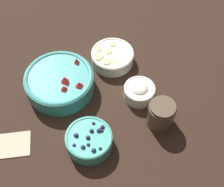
# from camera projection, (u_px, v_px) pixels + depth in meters

# --- Properties ---
(ground_plane) EXTENTS (4.00, 4.00, 0.00)m
(ground_plane) POSITION_uv_depth(u_px,v_px,m) (82.00, 117.00, 1.08)
(ground_plane) COLOR black
(bowl_strawberries) EXTENTS (0.25, 0.25, 0.09)m
(bowl_strawberries) POSITION_uv_depth(u_px,v_px,m) (60.00, 81.00, 1.12)
(bowl_strawberries) COLOR teal
(bowl_strawberries) RESTS_ON ground_plane
(bowl_blueberries) EXTENTS (0.15, 0.15, 0.06)m
(bowl_blueberries) POSITION_uv_depth(u_px,v_px,m) (89.00, 140.00, 1.00)
(bowl_blueberries) COLOR #47AD9E
(bowl_blueberries) RESTS_ON ground_plane
(bowl_bananas) EXTENTS (0.16, 0.16, 0.05)m
(bowl_bananas) POSITION_uv_depth(u_px,v_px,m) (112.00, 56.00, 1.20)
(bowl_bananas) COLOR white
(bowl_bananas) RESTS_ON ground_plane
(bowl_cream) EXTENTS (0.11, 0.11, 0.06)m
(bowl_cream) POSITION_uv_depth(u_px,v_px,m) (139.00, 91.00, 1.11)
(bowl_cream) COLOR silver
(bowl_cream) RESTS_ON ground_plane
(jar_chocolate) EXTENTS (0.09, 0.09, 0.10)m
(jar_chocolate) POSITION_uv_depth(u_px,v_px,m) (161.00, 115.00, 1.04)
(jar_chocolate) COLOR brown
(jar_chocolate) RESTS_ON ground_plane
(napkin) EXTENTS (0.15, 0.13, 0.01)m
(napkin) POSITION_uv_depth(u_px,v_px,m) (10.00, 144.00, 1.02)
(napkin) COLOR beige
(napkin) RESTS_ON ground_plane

